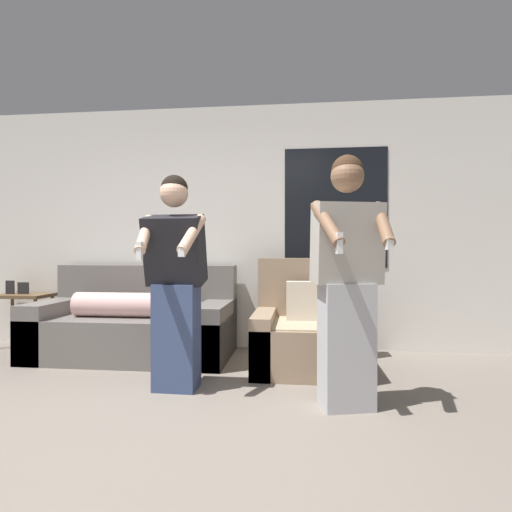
% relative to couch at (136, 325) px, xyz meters
% --- Properties ---
extents(ground_plane, '(14.00, 14.00, 0.00)m').
position_rel_couch_xyz_m(ground_plane, '(0.83, -2.13, -0.32)').
color(ground_plane, slate).
extents(wall_back, '(6.48, 0.07, 2.70)m').
position_rel_couch_xyz_m(wall_back, '(0.85, 0.50, 1.04)').
color(wall_back, silver).
rests_on(wall_back, ground_plane).
extents(couch, '(1.97, 0.95, 0.92)m').
position_rel_couch_xyz_m(couch, '(0.00, 0.00, 0.00)').
color(couch, slate).
rests_on(couch, ground_plane).
extents(armchair, '(0.94, 0.94, 1.01)m').
position_rel_couch_xyz_m(armchair, '(1.74, -0.21, 0.00)').
color(armchair, '#937A60').
rests_on(armchair, ground_plane).
extents(side_table, '(0.58, 0.38, 0.75)m').
position_rel_couch_xyz_m(side_table, '(-1.43, 0.25, 0.19)').
color(side_table, brown).
rests_on(side_table, ground_plane).
extents(person_left, '(0.50, 0.51, 1.65)m').
position_rel_couch_xyz_m(person_left, '(0.72, -0.96, 0.52)').
color(person_left, '#384770').
rests_on(person_left, ground_plane).
extents(person_right, '(0.52, 0.55, 1.72)m').
position_rel_couch_xyz_m(person_right, '(2.00, -1.18, 0.56)').
color(person_right, '#B2B2B7').
rests_on(person_right, ground_plane).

